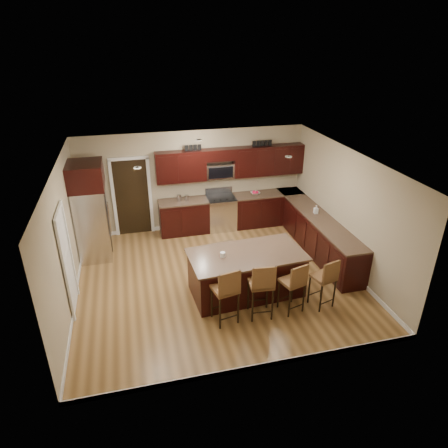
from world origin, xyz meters
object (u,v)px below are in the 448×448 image
object	(u,v)px
stool_mid	(262,284)
refrigerator	(91,210)
island	(246,274)
stool_left	(226,290)
stool_extra	(326,278)
stool_right	(294,282)
range	(221,212)

from	to	relation	value
stool_mid	refrigerator	distance (m)	4.48
island	refrigerator	world-z (taller)	refrigerator
stool_left	stool_extra	size ratio (longest dim) A/B	1.09
stool_mid	refrigerator	bearing A→B (deg)	139.52
stool_right	stool_extra	distance (m)	0.65
stool_mid	stool_extra	world-z (taller)	stool_mid
stool_left	refrigerator	world-z (taller)	refrigerator
range	stool_right	distance (m)	3.96
island	stool_right	distance (m)	1.12
range	stool_extra	size ratio (longest dim) A/B	1.03
stool_mid	stool_right	xyz separation A→B (m)	(0.66, 0.01, -0.07)
stool_left	stool_right	bearing A→B (deg)	-11.38
island	stool_extra	size ratio (longest dim) A/B	2.23
island	stool_right	bearing A→B (deg)	-54.21
island	stool_right	world-z (taller)	stool_right
stool_extra	stool_left	bearing A→B (deg)	164.34
stool_mid	refrigerator	size ratio (longest dim) A/B	0.50
island	stool_left	bearing A→B (deg)	-130.67
range	refrigerator	size ratio (longest dim) A/B	0.47
stool_mid	stool_right	bearing A→B (deg)	5.65
range	stool_left	bearing A→B (deg)	-102.11
stool_left	refrigerator	distance (m)	4.04
range	stool_right	xyz separation A→B (m)	(0.49, -3.93, 0.20)
refrigerator	stool_extra	xyz separation A→B (m)	(4.44, -3.16, -0.54)
island	stool_left	xyz separation A→B (m)	(-0.64, -0.85, 0.30)
refrigerator	stool_left	bearing A→B (deg)	-52.25
island	stool_extra	distance (m)	1.60
stool_right	refrigerator	xyz separation A→B (m)	(-3.79, 3.16, 0.54)
island	stool_right	size ratio (longest dim) A/B	2.23
stool_left	stool_extra	xyz separation A→B (m)	(1.98, 0.01, -0.06)
stool_mid	stool_left	bearing A→B (deg)	-175.26
island	refrigerator	size ratio (longest dim) A/B	1.02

